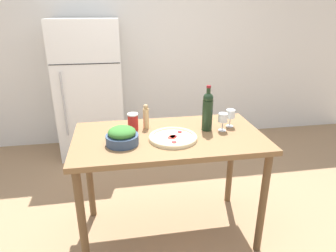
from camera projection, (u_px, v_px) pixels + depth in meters
ground_plane at (169, 230)px, 2.57m from camera, size 14.00×14.00×0.00m
wall_back at (142, 46)px, 3.98m from camera, size 6.40×0.08×2.60m
refrigerator at (90, 89)px, 3.71m from camera, size 0.78×0.65×1.68m
prep_counter at (169, 148)px, 2.28m from camera, size 1.42×0.78×0.89m
wine_bottle at (208, 110)px, 2.29m from camera, size 0.08×0.08×0.35m
wine_glass_near at (223, 119)px, 2.30m from camera, size 0.07×0.07×0.14m
wine_glass_far at (230, 115)px, 2.38m from camera, size 0.07×0.07×0.14m
pepper_mill at (146, 117)px, 2.35m from camera, size 0.05×0.05×0.20m
salad_bowl at (122, 136)px, 2.08m from camera, size 0.23×0.23×0.13m
homemade_pizza at (173, 138)px, 2.17m from camera, size 0.35×0.35×0.03m
salt_canister at (133, 122)px, 2.32m from camera, size 0.08×0.08×0.14m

